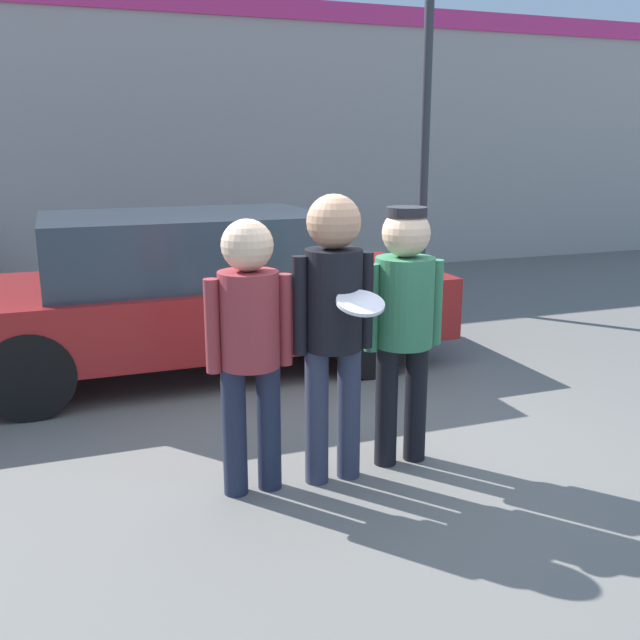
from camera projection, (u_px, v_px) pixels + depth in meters
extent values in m
plane|color=#66635E|center=(355.00, 459.00, 4.93)|extent=(56.00, 56.00, 0.00)
cube|color=#B2A89E|center=(175.00, 142.00, 10.84)|extent=(24.00, 0.18, 4.25)
cube|color=#E0337A|center=(169.00, 1.00, 10.25)|extent=(24.00, 0.04, 0.30)
cylinder|color=#1E2338|center=(234.00, 432.00, 4.36)|extent=(0.15, 0.15, 0.82)
cylinder|color=#1E2338|center=(269.00, 427.00, 4.44)|extent=(0.15, 0.15, 0.82)
cylinder|color=maroon|center=(249.00, 320.00, 4.23)|extent=(0.36, 0.36, 0.58)
cylinder|color=maroon|center=(212.00, 326.00, 4.16)|extent=(0.09, 0.09, 0.56)
cylinder|color=maroon|center=(285.00, 320.00, 4.31)|extent=(0.09, 0.09, 0.56)
sphere|color=#DBB28E|center=(247.00, 245.00, 4.12)|extent=(0.31, 0.31, 0.31)
cylinder|color=#2D3347|center=(317.00, 417.00, 4.51)|extent=(0.15, 0.15, 0.88)
cylinder|color=#2D3347|center=(349.00, 413.00, 4.58)|extent=(0.15, 0.15, 0.88)
cylinder|color=black|center=(333.00, 300.00, 4.36)|extent=(0.36, 0.36, 0.62)
cylinder|color=black|center=(300.00, 306.00, 4.29)|extent=(0.09, 0.09, 0.61)
cylinder|color=black|center=(366.00, 300.00, 4.44)|extent=(0.09, 0.09, 0.61)
sphere|color=tan|center=(334.00, 222.00, 4.25)|extent=(0.33, 0.33, 0.33)
cylinder|color=silver|center=(360.00, 303.00, 4.14)|extent=(0.29, 0.28, 0.11)
cylinder|color=black|center=(386.00, 406.00, 4.77)|extent=(0.15, 0.15, 0.83)
cylinder|color=black|center=(416.00, 402.00, 4.84)|extent=(0.15, 0.15, 0.83)
cylinder|color=#33724C|center=(404.00, 302.00, 4.63)|extent=(0.39, 0.39, 0.59)
cylinder|color=#33724C|center=(371.00, 308.00, 4.56)|extent=(0.09, 0.09, 0.57)
cylinder|color=#33724C|center=(436.00, 302.00, 4.72)|extent=(0.09, 0.09, 0.57)
sphere|color=#DBB28E|center=(406.00, 233.00, 4.52)|extent=(0.31, 0.31, 0.31)
cylinder|color=black|center=(407.00, 212.00, 4.49)|extent=(0.26, 0.26, 0.06)
cube|color=maroon|center=(195.00, 309.00, 6.76)|extent=(4.73, 1.81, 0.58)
cube|color=#28333D|center=(182.00, 247.00, 6.58)|extent=(2.46, 1.56, 0.61)
cylinder|color=black|center=(312.00, 304.00, 8.04)|extent=(0.71, 0.22, 0.71)
cylinder|color=black|center=(370.00, 340.00, 6.58)|extent=(0.71, 0.22, 0.71)
cylinder|color=black|center=(34.00, 326.00, 7.06)|extent=(0.71, 0.22, 0.71)
cylinder|color=black|center=(30.00, 375.00, 5.59)|extent=(0.71, 0.22, 0.71)
cylinder|color=#38383D|center=(427.00, 90.00, 8.97)|extent=(0.12, 0.12, 5.52)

